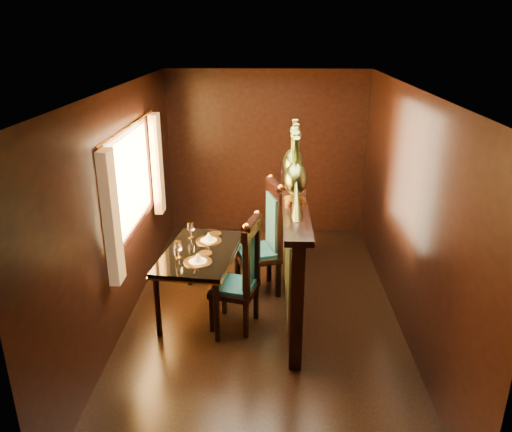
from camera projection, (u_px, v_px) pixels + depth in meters
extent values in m
plane|color=black|center=(263.00, 313.00, 5.70)|extent=(5.00, 5.00, 0.00)
cube|color=black|center=(267.00, 154.00, 7.59)|extent=(3.00, 0.04, 2.50)
cube|color=black|center=(255.00, 358.00, 2.92)|extent=(3.00, 0.04, 2.50)
cube|color=black|center=(123.00, 209.00, 5.30)|extent=(0.04, 5.00, 2.50)
cube|color=black|center=(407.00, 212.00, 5.20)|extent=(0.04, 5.00, 2.50)
cube|color=beige|center=(264.00, 89.00, 4.81)|extent=(3.00, 5.00, 0.04)
cube|color=#FFC672|center=(129.00, 183.00, 5.51)|extent=(0.01, 1.70, 1.05)
cube|color=gold|center=(111.00, 218.00, 4.62)|extent=(0.10, 0.22, 1.30)
cube|color=gold|center=(157.00, 164.00, 6.43)|extent=(0.10, 0.22, 1.30)
cylinder|color=orange|center=(131.00, 124.00, 5.28)|extent=(0.03, 2.20, 0.03)
cube|color=black|center=(292.00, 251.00, 5.74)|extent=(0.12, 2.60, 1.30)
cube|color=#2C3116|center=(286.00, 247.00, 5.72)|extent=(0.02, 2.20, 0.95)
cube|color=black|center=(294.00, 195.00, 5.49)|extent=(0.26, 2.70, 0.06)
cube|color=black|center=(200.00, 253.00, 5.50)|extent=(0.90, 1.33, 0.04)
cube|color=orange|center=(200.00, 255.00, 5.51)|extent=(0.92, 1.35, 0.02)
cylinder|color=black|center=(158.00, 307.00, 5.17)|extent=(0.06, 0.06, 0.69)
cylinder|color=black|center=(217.00, 312.00, 5.07)|extent=(0.06, 0.06, 0.69)
cylinder|color=black|center=(189.00, 260.00, 6.21)|extent=(0.06, 0.06, 0.69)
cylinder|color=black|center=(238.00, 264.00, 6.11)|extent=(0.06, 0.06, 0.69)
cylinder|color=orange|center=(198.00, 262.00, 5.23)|extent=(0.30, 0.30, 0.01)
cone|color=white|center=(198.00, 257.00, 5.21)|extent=(0.11, 0.11, 0.10)
cylinder|color=orange|center=(209.00, 241.00, 5.74)|extent=(0.30, 0.30, 0.01)
cone|color=white|center=(209.00, 236.00, 5.72)|extent=(0.11, 0.11, 0.10)
cylinder|color=silver|center=(175.00, 248.00, 5.50)|extent=(0.03, 0.03, 0.06)
cylinder|color=silver|center=(175.00, 246.00, 5.54)|extent=(0.03, 0.03, 0.06)
cube|color=black|center=(234.00, 289.00, 5.33)|extent=(0.55, 0.55, 0.06)
cube|color=#124352|center=(234.00, 285.00, 5.31)|extent=(0.50, 0.50, 0.05)
cube|color=#124352|center=(252.00, 260.00, 5.14)|extent=(0.12, 0.35, 0.58)
cube|color=black|center=(212.00, 315.00, 5.29)|extent=(0.05, 0.05, 0.40)
cube|color=black|center=(246.00, 320.00, 5.19)|extent=(0.05, 0.05, 0.40)
cube|color=black|center=(224.00, 297.00, 5.63)|extent=(0.05, 0.05, 0.40)
cube|color=black|center=(256.00, 302.00, 5.53)|extent=(0.05, 0.05, 0.40)
sphere|color=orange|center=(246.00, 227.00, 4.81)|extent=(0.07, 0.07, 0.07)
sphere|color=orange|center=(257.00, 214.00, 5.15)|extent=(0.07, 0.07, 0.07)
cube|color=black|center=(257.00, 255.00, 6.02)|extent=(0.62, 0.62, 0.07)
cube|color=#124352|center=(257.00, 251.00, 6.00)|extent=(0.56, 0.56, 0.05)
cube|color=#124352|center=(275.00, 221.00, 5.92)|extent=(0.15, 0.39, 0.64)
cube|color=black|center=(245.00, 284.00, 5.88)|extent=(0.05, 0.05, 0.45)
cube|color=black|center=(278.00, 280.00, 5.97)|extent=(0.05, 0.05, 0.45)
cube|color=black|center=(237.00, 269.00, 6.25)|extent=(0.05, 0.05, 0.45)
cube|color=black|center=(269.00, 265.00, 6.35)|extent=(0.05, 0.05, 0.45)
sphere|color=orange|center=(281.00, 188.00, 5.56)|extent=(0.08, 0.08, 0.08)
sphere|color=orange|center=(270.00, 177.00, 5.94)|extent=(0.08, 0.08, 0.08)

